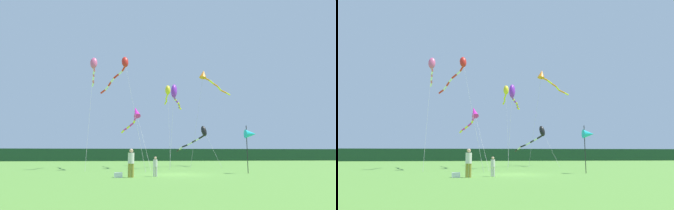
% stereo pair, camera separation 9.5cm
% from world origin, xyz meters
% --- Properties ---
extents(ground_plane, '(120.00, 120.00, 0.00)m').
position_xyz_m(ground_plane, '(0.00, 0.00, 0.00)').
color(ground_plane, '#5B9338').
extents(distant_treeline, '(108.00, 2.98, 2.65)m').
position_xyz_m(distant_treeline, '(0.00, 45.00, 1.32)').
color(distant_treeline, '#1E4228').
rests_on(distant_treeline, ground).
extents(person_adult, '(0.41, 0.41, 1.85)m').
position_xyz_m(person_adult, '(-3.40, -2.53, 1.03)').
color(person_adult, olive).
rests_on(person_adult, ground).
extents(person_child, '(0.29, 0.29, 1.32)m').
position_xyz_m(person_child, '(-1.77, -1.94, 0.74)').
color(person_child, silver).
rests_on(person_child, ground).
extents(cooler_box, '(0.54, 0.39, 0.31)m').
position_xyz_m(cooler_box, '(-4.20, -2.44, 0.15)').
color(cooler_box, silver).
rests_on(cooler_box, ground).
extents(banner_flag_pole, '(0.90, 0.70, 3.78)m').
position_xyz_m(banner_flag_pole, '(6.11, 0.66, 3.06)').
color(banner_flag_pole, black).
rests_on(banner_flag_pole, ground).
extents(kite_red, '(5.15, 10.12, 11.33)m').
position_xyz_m(kite_red, '(-4.77, 7.77, 10.24)').
color(kite_red, '#B2B2B2').
rests_on(kite_red, ground).
extents(kite_magenta, '(3.24, 10.06, 6.77)m').
position_xyz_m(kite_magenta, '(-3.25, 10.10, 5.70)').
color(kite_magenta, '#B2B2B2').
rests_on(kite_magenta, ground).
extents(kite_rainbow, '(1.12, 7.96, 11.55)m').
position_xyz_m(kite_rainbow, '(-7.64, 8.49, 10.62)').
color(kite_rainbow, '#B2B2B2').
rests_on(kite_rainbow, ground).
extents(kite_purple, '(2.16, 6.09, 9.14)m').
position_xyz_m(kite_purple, '(1.08, 9.13, 8.12)').
color(kite_purple, '#B2B2B2').
rests_on(kite_purple, ground).
extents(kite_yellow, '(0.78, 7.94, 10.84)m').
position_xyz_m(kite_yellow, '(1.17, 16.80, 9.92)').
color(kite_yellow, '#B2B2B2').
rests_on(kite_yellow, ground).
extents(kite_orange, '(6.85, 5.85, 11.95)m').
position_xyz_m(kite_orange, '(5.75, 13.13, 11.07)').
color(kite_orange, '#B2B2B2').
rests_on(kite_orange, ground).
extents(kite_black, '(3.94, 9.08, 5.09)m').
position_xyz_m(kite_black, '(4.94, 14.69, 3.83)').
color(kite_black, '#B2B2B2').
rests_on(kite_black, ground).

